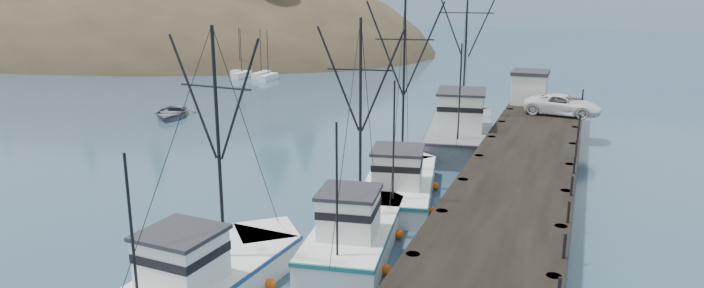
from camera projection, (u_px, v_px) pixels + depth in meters
name	position (u px, v px, depth m)	size (l,w,h in m)	color
ground	(156.00, 266.00, 27.66)	(400.00, 400.00, 0.00)	navy
pier	(523.00, 165.00, 36.91)	(6.00, 44.00, 2.00)	black
headland	(98.00, 66.00, 125.58)	(134.80, 78.00, 51.00)	#382D1E
distant_ridge	(566.00, 24.00, 178.04)	(360.00, 40.00, 26.00)	#9EB2C6
distant_ridge_far	(410.00, 18.00, 208.72)	(180.00, 25.00, 18.00)	silver
moored_sailboats	(217.00, 69.00, 86.73)	(24.39, 17.69, 6.35)	white
trawler_near	(356.00, 230.00, 29.47)	(4.83, 10.82, 10.96)	white
trawler_mid	(210.00, 275.00, 24.97)	(4.42, 11.05, 10.95)	white
trawler_far	(400.00, 182.00, 36.44)	(5.60, 11.76, 11.89)	white
work_vessel	(461.00, 130.00, 47.46)	(6.46, 15.42, 12.87)	slate
pier_shed	(530.00, 87.00, 53.25)	(3.00, 3.20, 2.80)	silver
pickup_truck	(563.00, 105.00, 48.81)	(2.66, 5.77, 1.60)	silver
motorboat	(171.00, 117.00, 57.66)	(3.99, 5.59, 1.16)	slate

